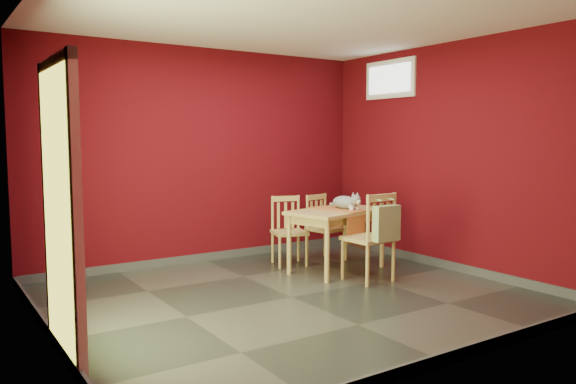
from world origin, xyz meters
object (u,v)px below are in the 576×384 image
dining_table (337,217)px  tote_bag (386,223)px  chair_far_left (288,230)px  cat (345,200)px  chair_near (371,236)px  picture_frame (357,235)px  chair_far_right (323,227)px

dining_table → tote_bag: size_ratio=2.90×
chair_far_left → cat: (0.39, -0.63, 0.41)m
chair_near → chair_far_left: bearing=103.1°
chair_far_left → tote_bag: tote_bag is taller
picture_frame → tote_bag: bearing=-122.1°
chair_far_left → tote_bag: bearing=-78.7°
tote_bag → picture_frame: bearing=57.9°
chair_far_right → tote_bag: tote_bag is taller
chair_far_left → chair_far_right: bearing=-2.3°
chair_far_right → chair_near: size_ratio=0.86×
chair_near → dining_table: bearing=89.6°
dining_table → picture_frame: (1.12, 0.94, -0.46)m
chair_near → tote_bag: size_ratio=2.20×
chair_far_right → picture_frame: size_ratio=2.27×
chair_far_left → picture_frame: chair_far_left is taller
chair_far_right → picture_frame: 0.97m
dining_table → chair_far_right: 0.67m
chair_far_left → chair_near: chair_near is taller
dining_table → chair_near: 0.62m
dining_table → picture_frame: size_ratio=3.49×
cat → chair_near: bearing=-105.2°
chair_far_right → tote_bag: 1.46m
tote_bag → cat: 0.84m
tote_bag → picture_frame: 2.15m
dining_table → chair_near: bearing=-90.4°
dining_table → picture_frame: 1.53m
chair_near → chair_far_right: bearing=78.2°
cat → picture_frame: cat is taller
chair_far_left → chair_far_right: (0.53, -0.02, -0.00)m
tote_bag → chair_far_right: bearing=80.3°
tote_bag → picture_frame: tote_bag is taller
tote_bag → cat: bearing=82.9°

